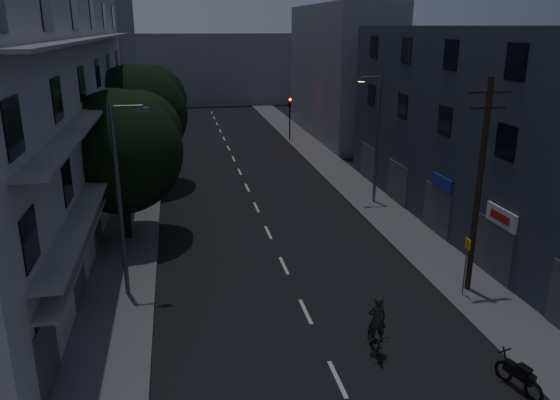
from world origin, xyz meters
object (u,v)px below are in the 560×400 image
object	(u,v)px
motorcycle	(519,376)
bus_stop_sign	(466,257)
utility_pole	(479,184)
cyclist	(376,334)

from	to	relation	value
motorcycle	bus_stop_sign	bearing A→B (deg)	62.05
utility_pole	cyclist	size ratio (longest dim) A/B	4.02
bus_stop_sign	motorcycle	xyz separation A→B (m)	(-1.34, -5.95, -1.42)
utility_pole	motorcycle	size ratio (longest dim) A/B	4.92
bus_stop_sign	cyclist	distance (m)	6.11
motorcycle	cyclist	distance (m)	4.63
bus_stop_sign	motorcycle	distance (m)	6.26
bus_stop_sign	cyclist	xyz separation A→B (m)	(-5.07, -3.22, -1.14)
motorcycle	cyclist	world-z (taller)	cyclist
utility_pole	motorcycle	world-z (taller)	utility_pole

